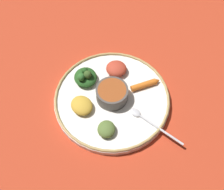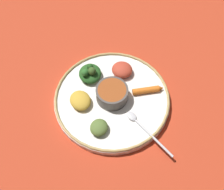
{
  "view_description": "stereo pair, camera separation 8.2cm",
  "coord_description": "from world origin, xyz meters",
  "px_view_note": "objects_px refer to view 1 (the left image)",
  "views": [
    {
      "loc": [
        -0.1,
        -0.42,
        0.73
      ],
      "look_at": [
        0.0,
        0.0,
        0.04
      ],
      "focal_mm": 43.79,
      "sensor_mm": 36.0,
      "label": 1
    },
    {
      "loc": [
        -0.02,
        -0.43,
        0.73
      ],
      "look_at": [
        0.0,
        0.0,
        0.04
      ],
      "focal_mm": 43.79,
      "sensor_mm": 36.0,
      "label": 2
    }
  ],
  "objects_px": {
    "center_bowl": "(112,93)",
    "carrot_near_spoon": "(145,85)",
    "spoon": "(148,121)",
    "greens_pile": "(85,77)"
  },
  "relations": [
    {
      "from": "spoon",
      "to": "greens_pile",
      "type": "height_order",
      "value": "greens_pile"
    },
    {
      "from": "center_bowl",
      "to": "spoon",
      "type": "relative_size",
      "value": 0.64
    },
    {
      "from": "center_bowl",
      "to": "greens_pile",
      "type": "relative_size",
      "value": 1.22
    },
    {
      "from": "spoon",
      "to": "carrot_near_spoon",
      "type": "height_order",
      "value": "carrot_near_spoon"
    },
    {
      "from": "spoon",
      "to": "center_bowl",
      "type": "bearing_deg",
      "value": 128.19
    },
    {
      "from": "greens_pile",
      "to": "center_bowl",
      "type": "bearing_deg",
      "value": -51.34
    },
    {
      "from": "center_bowl",
      "to": "carrot_near_spoon",
      "type": "height_order",
      "value": "center_bowl"
    },
    {
      "from": "spoon",
      "to": "carrot_near_spoon",
      "type": "relative_size",
      "value": 1.52
    },
    {
      "from": "greens_pile",
      "to": "carrot_near_spoon",
      "type": "height_order",
      "value": "greens_pile"
    },
    {
      "from": "center_bowl",
      "to": "spoon",
      "type": "bearing_deg",
      "value": -51.81
    }
  ]
}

